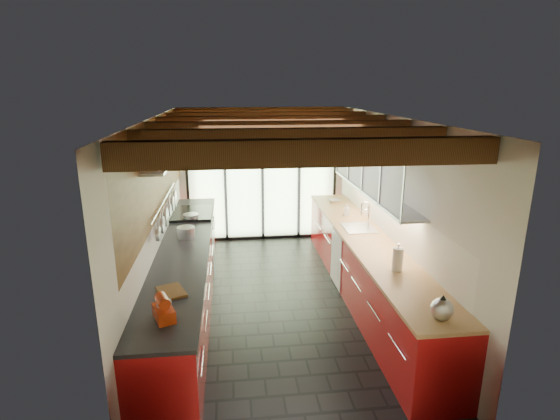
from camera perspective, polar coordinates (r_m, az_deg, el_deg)
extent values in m
plane|color=black|center=(6.43, -0.29, -11.79)|extent=(5.50, 5.50, 0.00)
plane|color=silver|center=(8.59, -2.34, 4.60)|extent=(3.20, 0.00, 3.20)
plane|color=silver|center=(3.42, 4.92, -13.83)|extent=(3.20, 0.00, 3.20)
plane|color=silver|center=(5.98, -15.73, -1.10)|extent=(0.00, 5.50, 5.50)
plane|color=silver|center=(6.31, 14.30, -0.12)|extent=(0.00, 5.50, 5.50)
plane|color=#472814|center=(5.70, -0.33, 12.01)|extent=(5.50, 5.50, 0.00)
cube|color=#593316|center=(3.50, 3.75, 7.47)|extent=(3.14, 0.14, 0.22)
cube|color=#593316|center=(4.38, 1.63, 9.21)|extent=(3.14, 0.14, 0.22)
cube|color=#593316|center=(5.26, 0.22, 10.37)|extent=(3.14, 0.14, 0.22)
cube|color=#593316|center=(6.15, -0.80, 11.18)|extent=(3.14, 0.14, 0.22)
cube|color=#593316|center=(7.05, -1.56, 11.79)|extent=(3.14, 0.14, 0.22)
cube|color=#593316|center=(7.94, -2.15, 12.26)|extent=(3.14, 0.14, 0.22)
cube|color=brown|center=(8.41, -2.40, 11.57)|extent=(3.14, 0.06, 0.50)
plane|color=brown|center=(6.02, -15.65, 5.63)|extent=(0.00, 4.90, 4.90)
plane|color=#C6EAAD|center=(8.63, -2.31, 3.11)|extent=(2.90, 0.00, 2.90)
cube|color=black|center=(8.63, -11.96, 2.78)|extent=(0.05, 0.04, 2.15)
cube|color=black|center=(8.84, 7.13, 3.31)|extent=(0.05, 0.04, 2.15)
cube|color=black|center=(8.58, -2.29, 3.05)|extent=(0.06, 0.05, 2.15)
cube|color=black|center=(8.41, -2.37, 10.21)|extent=(2.90, 0.05, 0.06)
cylinder|color=#AF2E0E|center=(8.37, -2.38, 11.55)|extent=(0.34, 0.04, 0.34)
cylinder|color=beige|center=(8.35, -2.37, 11.54)|extent=(0.28, 0.02, 0.28)
cube|color=#B41315|center=(6.24, -12.16, -8.59)|extent=(0.65, 5.00, 0.88)
cube|color=black|center=(6.06, -12.41, -4.63)|extent=(0.68, 5.00, 0.04)
cube|color=silver|center=(7.58, -11.18, -4.04)|extent=(0.66, 0.90, 0.90)
cube|color=black|center=(7.42, -11.39, -0.49)|extent=(0.65, 0.90, 0.06)
cube|color=#B41315|center=(6.49, 11.06, -7.53)|extent=(0.65, 5.00, 0.88)
cube|color=tan|center=(6.32, 11.29, -3.70)|extent=(0.68, 5.00, 0.04)
cube|color=white|center=(6.75, 7.36, -6.39)|extent=(0.02, 0.60, 0.84)
cube|color=silver|center=(6.67, 10.27, -2.36)|extent=(0.45, 0.52, 0.02)
cylinder|color=silver|center=(6.66, 11.53, -0.87)|extent=(0.02, 0.02, 0.34)
torus|color=silver|center=(6.60, 11.12, 0.52)|extent=(0.14, 0.02, 0.14)
plane|color=silver|center=(6.35, 10.81, 5.31)|extent=(0.00, 3.00, 3.00)
cube|color=#9EA0A5|center=(6.47, 12.09, 2.39)|extent=(0.34, 3.00, 0.03)
cube|color=#9EA0A5|center=(6.35, 12.44, 8.28)|extent=(0.34, 3.00, 0.03)
cylinder|color=silver|center=(6.21, -14.90, 1.22)|extent=(0.02, 2.20, 0.02)
cube|color=silver|center=(5.98, -14.60, 6.86)|extent=(0.28, 2.60, 0.03)
cylinder|color=silver|center=(5.40, -15.62, -3.03)|extent=(0.04, 0.18, 0.18)
cylinder|color=silver|center=(5.73, -15.11, -1.90)|extent=(0.04, 0.22, 0.22)
cylinder|color=silver|center=(6.06, -14.66, -0.89)|extent=(0.04, 0.26, 0.26)
cylinder|color=silver|center=(6.40, -14.25, 0.02)|extent=(0.04, 0.18, 0.18)
cylinder|color=silver|center=(6.73, -13.88, 0.83)|extent=(0.04, 0.22, 0.22)
cylinder|color=silver|center=(7.02, -13.59, 1.47)|extent=(0.04, 0.26, 0.26)
cube|color=red|center=(4.25, -14.92, -12.91)|extent=(0.25, 0.32, 0.12)
cylinder|color=red|center=(4.17, -15.10, -11.37)|extent=(0.17, 0.21, 0.11)
cylinder|color=silver|center=(4.28, -14.87, -12.13)|extent=(0.18, 0.18, 0.12)
cylinder|color=silver|center=(6.30, -12.18, -2.87)|extent=(0.26, 0.26, 0.16)
cylinder|color=silver|center=(7.12, -11.55, -0.90)|extent=(0.29, 0.29, 0.10)
cube|color=brown|center=(4.74, -14.01, -10.32)|extent=(0.36, 0.41, 0.03)
sphere|color=silver|center=(4.36, 20.41, -11.95)|extent=(0.26, 0.26, 0.21)
cone|color=black|center=(4.31, 20.56, -10.59)|extent=(0.09, 0.09, 0.06)
cylinder|color=silver|center=(4.45, 19.75, -11.18)|extent=(0.04, 0.08, 0.05)
cylinder|color=white|center=(5.25, 15.11, -6.26)|extent=(0.16, 0.16, 0.27)
cylinder|color=silver|center=(5.20, 15.24, -4.56)|extent=(0.03, 0.03, 0.05)
imported|color=silver|center=(7.29, 8.70, 0.04)|extent=(0.09, 0.10, 0.19)
imported|color=silver|center=(8.11, 7.11, 1.22)|extent=(0.23, 0.23, 0.05)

